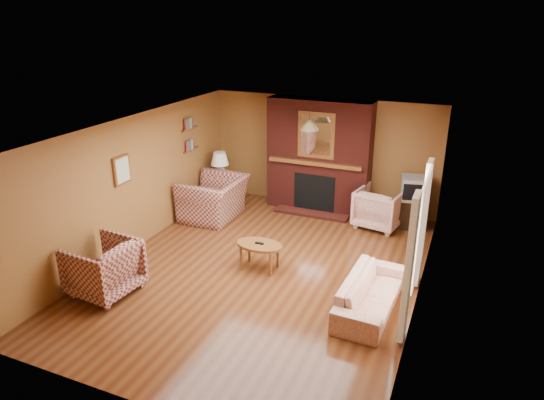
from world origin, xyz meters
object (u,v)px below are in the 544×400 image
at_px(coffee_table, 259,247).
at_px(side_table, 221,192).
at_px(plaid_loveseat, 214,198).
at_px(floral_sofa, 370,293).
at_px(table_lamp, 220,165).
at_px(crt_tv, 415,188).
at_px(floral_armchair, 379,208).
at_px(fireplace, 319,157).
at_px(plaid_armchair, 103,268).
at_px(tv_stand, 412,213).

distance_m(coffee_table, side_table, 3.15).
bearing_deg(plaid_loveseat, side_table, -163.07).
bearing_deg(floral_sofa, table_lamp, 57.05).
bearing_deg(table_lamp, crt_tv, 4.74).
height_order(floral_armchair, crt_tv, crt_tv).
xyz_separation_m(fireplace, floral_armchair, (1.43, -0.43, -0.78)).
bearing_deg(coffee_table, plaid_armchair, -139.63).
distance_m(plaid_armchair, side_table, 4.01).
distance_m(floral_armchair, tv_stand, 0.67).
distance_m(tv_stand, crt_tv, 0.52).
xyz_separation_m(floral_armchair, crt_tv, (0.62, 0.24, 0.42)).
distance_m(fireplace, side_table, 2.35).
bearing_deg(plaid_armchair, coffee_table, 135.87).
distance_m(table_lamp, tv_stand, 4.21).
distance_m(fireplace, floral_sofa, 4.00).
relative_size(floral_sofa, crt_tv, 2.99).
xyz_separation_m(plaid_loveseat, coffee_table, (1.78, -1.64, -0.03)).
height_order(floral_sofa, tv_stand, tv_stand).
distance_m(fireplace, plaid_armchair, 5.00).
height_order(plaid_loveseat, coffee_table, plaid_loveseat).
relative_size(plaid_armchair, floral_sofa, 0.54).
bearing_deg(tv_stand, plaid_loveseat, -165.92).
relative_size(plaid_loveseat, plaid_armchair, 1.40).
bearing_deg(coffee_table, floral_sofa, -13.17).
height_order(plaid_armchair, coffee_table, plaid_armchair).
distance_m(plaid_loveseat, table_lamp, 0.93).
xyz_separation_m(fireplace, crt_tv, (2.05, -0.19, -0.36)).
relative_size(fireplace, floral_armchair, 2.73).
bearing_deg(table_lamp, side_table, 0.00).
height_order(plaid_loveseat, side_table, plaid_loveseat).
bearing_deg(side_table, crt_tv, 4.74).
height_order(fireplace, tv_stand, fireplace).
bearing_deg(floral_sofa, floral_armchair, 11.61).
xyz_separation_m(coffee_table, crt_tv, (2.12, 2.75, 0.42)).
bearing_deg(fireplace, crt_tv, -5.30).
height_order(floral_armchair, tv_stand, floral_armchair).
xyz_separation_m(floral_armchair, side_table, (-3.53, -0.11, -0.13)).
distance_m(fireplace, crt_tv, 2.09).
bearing_deg(fireplace, coffee_table, -91.32).
bearing_deg(floral_armchair, fireplace, -6.55).
xyz_separation_m(plaid_armchair, tv_stand, (4.00, 4.35, -0.13)).
distance_m(plaid_loveseat, floral_armchair, 3.40).
bearing_deg(floral_sofa, fireplace, 31.86).
bearing_deg(crt_tv, table_lamp, -175.26).
xyz_separation_m(plaid_armchair, floral_armchair, (3.38, 4.11, -0.03)).
bearing_deg(plaid_loveseat, floral_sofa, 59.49).
xyz_separation_m(coffee_table, side_table, (-2.03, 2.40, -0.13)).
relative_size(plaid_armchair, table_lamp, 1.42).
height_order(side_table, table_lamp, table_lamp).
bearing_deg(coffee_table, floral_armchair, 59.14).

